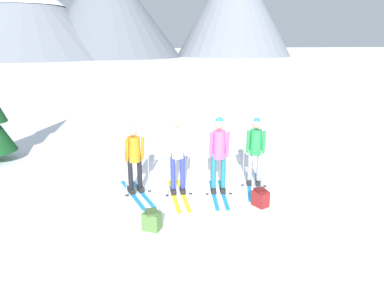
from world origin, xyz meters
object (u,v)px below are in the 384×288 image
(skier_in_white, at_px, (177,150))
(backpack_on_snow_beside, at_px, (261,198))
(skier_in_orange, at_px, (134,157))
(skier_in_pink, at_px, (219,152))
(skier_in_green, at_px, (255,150))
(backpack_on_snow_front, at_px, (152,220))

(skier_in_white, distance_m, backpack_on_snow_beside, 2.11)
(skier_in_orange, relative_size, skier_in_pink, 0.99)
(skier_in_orange, xyz_separation_m, skier_in_white, (0.92, -0.33, 0.19))
(skier_in_orange, distance_m, skier_in_green, 2.87)
(skier_in_pink, relative_size, backpack_on_snow_front, 4.52)
(skier_in_pink, bearing_deg, skier_in_orange, 161.93)
(skier_in_green, bearing_deg, skier_in_white, 177.46)
(skier_in_orange, bearing_deg, skier_in_pink, -18.07)
(skier_in_white, relative_size, skier_in_pink, 1.03)
(skier_in_pink, bearing_deg, skier_in_green, 9.98)
(skier_in_green, height_order, backpack_on_snow_beside, skier_in_green)
(skier_in_green, relative_size, backpack_on_snow_beside, 4.58)
(backpack_on_snow_beside, bearing_deg, skier_in_green, 69.98)
(skier_in_pink, relative_size, skier_in_green, 1.04)
(skier_in_orange, bearing_deg, backpack_on_snow_beside, -31.42)
(skier_in_pink, xyz_separation_m, backpack_on_snow_beside, (0.62, -0.90, -0.82))
(skier_in_orange, xyz_separation_m, backpack_on_snow_front, (0.03, -1.77, -0.69))
(skier_in_pink, distance_m, skier_in_green, 1.03)
(skier_in_white, height_order, backpack_on_snow_front, skier_in_white)
(skier_in_orange, bearing_deg, backpack_on_snow_front, -89.14)
(backpack_on_snow_beside, bearing_deg, backpack_on_snow_front, -173.47)
(skier_in_white, bearing_deg, backpack_on_snow_front, -121.93)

